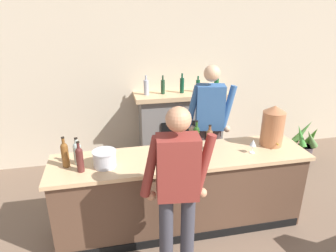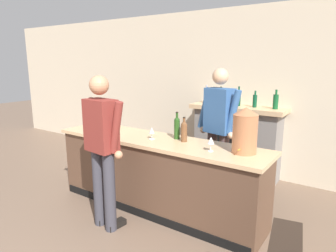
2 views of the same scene
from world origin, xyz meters
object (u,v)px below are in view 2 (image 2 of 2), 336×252
wine_bottle_chardonnay_pale (98,118)px  wine_glass_by_dispenser (152,131)px  copper_dispenser (245,130)px  wine_bottle_cabernet_heavy (90,120)px  fireplace_stone (236,141)px  person_customer (102,147)px  wine_glass_front_left (211,141)px  wine_bottle_rose_blush (177,127)px  ice_bucket_steel (105,125)px  person_bartender (218,130)px  wine_bottle_merlot_tall (184,131)px  wine_bottle_port_short (90,117)px

wine_bottle_chardonnay_pale → wine_glass_by_dispenser: size_ratio=1.96×
copper_dispenser → wine_bottle_cabernet_heavy: 2.19m
fireplace_stone → wine_bottle_chardonnay_pale: (-1.52, -1.60, 0.46)m
person_customer → copper_dispenser: size_ratio=3.58×
fireplace_stone → wine_glass_front_left: (0.38, -1.75, 0.45)m
copper_dispenser → wine_bottle_chardonnay_pale: size_ratio=1.64×
wine_bottle_rose_blush → wine_glass_front_left: wine_bottle_rose_blush is taller
ice_bucket_steel → wine_glass_front_left: size_ratio=1.53×
fireplace_stone → wine_bottle_cabernet_heavy: 2.36m
fireplace_stone → person_customer: size_ratio=0.87×
copper_dispenser → fireplace_stone: bearing=113.7°
person_bartender → wine_glass_front_left: size_ratio=11.23×
wine_bottle_chardonnay_pale → wine_glass_by_dispenser: (1.07, -0.09, -0.03)m
wine_glass_by_dispenser → wine_bottle_cabernet_heavy: bearing=-176.0°
wine_bottle_merlot_tall → wine_bottle_port_short: (-1.57, -0.08, 0.01)m
wine_bottle_cabernet_heavy → wine_bottle_rose_blush: 1.31m
person_customer → wine_bottle_rose_blush: bearing=63.4°
wine_bottle_rose_blush → wine_glass_front_left: size_ratio=2.13×
person_customer → wine_bottle_cabernet_heavy: (-0.85, 0.59, 0.11)m
copper_dispenser → wine_bottle_chardonnay_pale: (-2.22, -0.01, -0.11)m
wine_bottle_chardonnay_pale → copper_dispenser: bearing=0.3°
ice_bucket_steel → wine_glass_by_dispenser: (0.79, 0.02, 0.02)m
copper_dispenser → wine_glass_by_dispenser: (-1.15, -0.10, -0.14)m
wine_bottle_merlot_tall → wine_bottle_chardonnay_pale: bearing=-178.3°
ice_bucket_steel → wine_bottle_chardonnay_pale: 0.30m
person_customer → ice_bucket_steel: 0.89m
person_bartender → ice_bucket_steel: (-1.38, -0.70, 0.02)m
copper_dispenser → wine_glass_by_dispenser: copper_dispenser is taller
person_customer → wine_bottle_port_short: size_ratio=5.27×
ice_bucket_steel → wine_bottle_merlot_tall: (1.18, 0.15, 0.05)m
copper_dispenser → wine_bottle_port_short: size_ratio=1.47×
wine_glass_front_left → fireplace_stone: bearing=102.4°
fireplace_stone → person_customer: 2.47m
person_bartender → person_customer: bearing=-119.6°
fireplace_stone → wine_bottle_chardonnay_pale: bearing=-133.4°
fireplace_stone → wine_bottle_chardonnay_pale: 2.26m
wine_bottle_merlot_tall → wine_bottle_rose_blush: wine_bottle_rose_blush is taller
ice_bucket_steel → wine_bottle_chardonnay_pale: size_ratio=0.83×
person_bartender → wine_glass_by_dispenser: 0.90m
ice_bucket_steel → wine_bottle_cabernet_heavy: 0.25m
wine_bottle_merlot_tall → wine_bottle_cabernet_heavy: 1.43m
fireplace_stone → wine_glass_front_left: 1.84m
person_customer → ice_bucket_steel: (-0.61, 0.64, 0.06)m
copper_dispenser → ice_bucket_steel: copper_dispenser is taller
person_bartender → wine_bottle_cabernet_heavy: bearing=-154.8°
person_customer → wine_bottle_cabernet_heavy: 1.04m
person_customer → wine_glass_by_dispenser: bearing=74.7°
person_customer → wine_bottle_cabernet_heavy: size_ratio=5.34×
wine_glass_front_left → person_customer: bearing=-149.1°
wine_bottle_chardonnay_pale → wine_bottle_cabernet_heavy: size_ratio=0.91×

